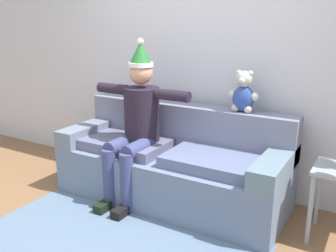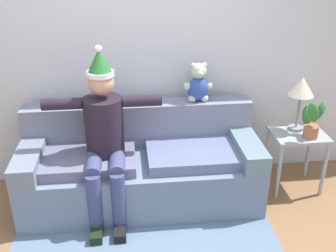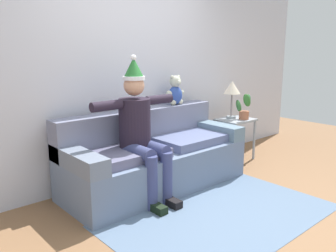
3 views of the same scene
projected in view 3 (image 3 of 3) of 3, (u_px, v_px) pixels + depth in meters
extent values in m
plane|color=brown|center=(221.00, 216.00, 3.40)|extent=(10.00, 10.00, 0.00)
cube|color=silver|center=(127.00, 69.00, 4.25)|extent=(7.00, 0.10, 2.70)
cube|color=slate|center=(157.00, 168.00, 4.08)|extent=(2.19, 0.86, 0.46)
cube|color=slate|center=(140.00, 127.00, 4.21)|extent=(2.19, 0.24, 0.43)
cube|color=slate|center=(78.00, 160.00, 3.37)|extent=(0.22, 0.86, 0.17)
cube|color=slate|center=(213.00, 129.00, 4.65)|extent=(0.22, 0.86, 0.17)
cube|color=slate|center=(123.00, 154.00, 3.66)|extent=(0.88, 0.60, 0.10)
cube|color=slate|center=(190.00, 139.00, 4.30)|extent=(0.88, 0.60, 0.10)
cylinder|color=#241B2A|center=(135.00, 123.00, 3.73)|extent=(0.34, 0.34, 0.52)
sphere|color=tan|center=(134.00, 85.00, 3.65)|extent=(0.22, 0.22, 0.22)
cylinder|color=white|center=(134.00, 78.00, 3.63)|extent=(0.23, 0.23, 0.04)
cone|color=#236B2D|center=(134.00, 67.00, 3.61)|extent=(0.21, 0.21, 0.20)
sphere|color=white|center=(133.00, 57.00, 3.58)|extent=(0.06, 0.06, 0.06)
cylinder|color=#3C4373|center=(139.00, 152.00, 3.58)|extent=(0.14, 0.40, 0.14)
cylinder|color=#3C4373|center=(151.00, 183.00, 3.49)|extent=(0.13, 0.13, 0.56)
cube|color=black|center=(157.00, 208.00, 3.48)|extent=(0.10, 0.24, 0.08)
cylinder|color=#3C4373|center=(154.00, 148.00, 3.71)|extent=(0.14, 0.40, 0.14)
cylinder|color=#3C4373|center=(166.00, 178.00, 3.62)|extent=(0.13, 0.13, 0.56)
cube|color=black|center=(172.00, 202.00, 3.61)|extent=(0.10, 0.24, 0.08)
cylinder|color=#241B2A|center=(107.00, 106.00, 3.47)|extent=(0.34, 0.10, 0.10)
cylinder|color=#241B2A|center=(159.00, 99.00, 3.91)|extent=(0.34, 0.10, 0.10)
ellipsoid|color=#2D489D|center=(175.00, 95.00, 4.51)|extent=(0.20, 0.16, 0.24)
sphere|color=beige|center=(175.00, 81.00, 4.47)|extent=(0.15, 0.15, 0.15)
sphere|color=beige|center=(178.00, 82.00, 4.43)|extent=(0.07, 0.07, 0.07)
sphere|color=beige|center=(172.00, 77.00, 4.43)|extent=(0.05, 0.05, 0.05)
sphere|color=beige|center=(178.00, 77.00, 4.50)|extent=(0.05, 0.05, 0.05)
sphere|color=beige|center=(169.00, 94.00, 4.44)|extent=(0.08, 0.08, 0.08)
sphere|color=beige|center=(173.00, 103.00, 4.47)|extent=(0.08, 0.08, 0.08)
sphere|color=beige|center=(181.00, 92.00, 4.57)|extent=(0.08, 0.08, 0.08)
sphere|color=beige|center=(180.00, 102.00, 4.55)|extent=(0.08, 0.08, 0.08)
cube|color=#929CA7|center=(236.00, 120.00, 5.03)|extent=(0.51, 0.42, 0.03)
cylinder|color=#929CA7|center=(235.00, 146.00, 4.82)|extent=(0.04, 0.04, 0.58)
cylinder|color=#929CA7|center=(254.00, 140.00, 5.11)|extent=(0.04, 0.04, 0.58)
cylinder|color=#929CA7|center=(215.00, 141.00, 5.09)|extent=(0.04, 0.04, 0.58)
cylinder|color=#929CA7|center=(234.00, 136.00, 5.38)|extent=(0.04, 0.04, 0.58)
cylinder|color=gray|center=(231.00, 117.00, 5.09)|extent=(0.14, 0.14, 0.03)
cylinder|color=gray|center=(231.00, 105.00, 5.05)|extent=(0.02, 0.02, 0.33)
cone|color=beige|center=(232.00, 87.00, 5.00)|extent=(0.24, 0.24, 0.18)
cylinder|color=#A15D41|center=(244.00, 115.00, 5.00)|extent=(0.14, 0.14, 0.12)
ellipsoid|color=#296637|center=(248.00, 100.00, 4.97)|extent=(0.15, 0.15, 0.21)
ellipsoid|color=#2E6634|center=(239.00, 106.00, 5.02)|extent=(0.11, 0.14, 0.20)
ellipsoid|color=#2D6A29|center=(247.00, 100.00, 4.87)|extent=(0.14, 0.14, 0.20)
cube|color=slate|center=(221.00, 215.00, 3.41)|extent=(2.23, 1.40, 0.01)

